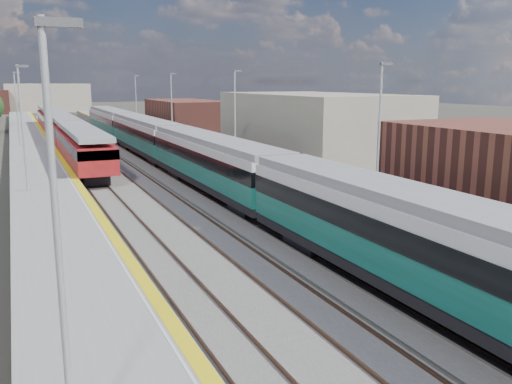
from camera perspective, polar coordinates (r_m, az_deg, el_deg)
ground at (r=52.69m, az=-12.16°, el=3.07°), size 320.00×320.00×0.00m
ballast_bed at (r=54.71m, az=-15.02°, el=3.27°), size 10.50×155.00×0.06m
tracks at (r=56.44m, az=-14.70°, el=3.61°), size 8.96×160.00×0.17m
platform_right at (r=56.30m, az=-7.45°, el=4.31°), size 4.70×155.00×8.52m
platform_left at (r=54.01m, az=-22.18°, el=3.23°), size 4.30×155.00×8.52m
green_train at (r=46.53m, az=-8.79°, el=4.94°), size 2.96×82.22×3.25m
red_train at (r=67.48m, az=-19.74°, el=6.28°), size 2.86×57.91×3.60m
tree_d at (r=67.75m, az=6.44°, el=8.26°), size 4.38×4.38×5.94m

